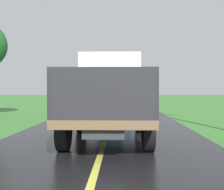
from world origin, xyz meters
TOP-DOWN VIEW (x-y plane):
  - banana_truck_near at (0.10, 12.14)m, footprint 2.38×5.82m
  - banana_truck_far at (0.01, 25.53)m, footprint 2.38×5.81m

SIDE VIEW (x-z plane):
  - banana_truck_far at x=0.01m, z-range 0.07..2.87m
  - banana_truck_near at x=0.10m, z-range 0.07..2.87m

